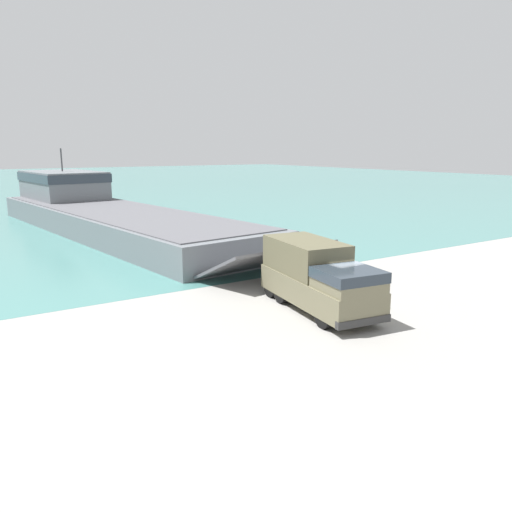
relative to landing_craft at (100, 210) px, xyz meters
name	(u,v)px	position (x,y,z in m)	size (l,w,h in m)	color
ground_plane	(341,309)	(2.59, -30.32, -1.75)	(240.00, 240.00, 0.00)	gray
water_surface	(23,185)	(2.59, 66.48, -1.74)	(240.00, 180.00, 0.01)	#477F7A
landing_craft	(100,210)	(0.00, 0.00, 0.00)	(13.35, 41.88, 7.36)	slate
military_truck	(318,276)	(1.65, -29.71, -0.18)	(3.47, 7.36, 3.09)	#6B664C
soldier_on_ramp	(372,287)	(3.91, -30.94, -0.72)	(0.28, 0.46, 1.77)	#566042
moored_boat_b	(55,199)	(0.78, 25.35, -1.17)	(3.99, 5.68, 1.74)	#2D7060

